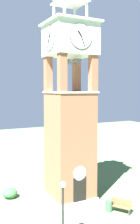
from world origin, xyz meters
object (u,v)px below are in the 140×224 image
Objects in this scene: clock_tower at (70,113)px; trash_bin at (109,206)px; park_bench at (120,206)px; lamp_post at (63,201)px.

trash_bin is at bearing -66.10° from clock_tower.
clock_tower is at bearing 118.56° from park_bench.
trash_bin is at bearing 24.65° from lamp_post.
lamp_post is (-5.46, -1.70, 2.11)m from park_bench.
clock_tower is 21.21× the size of trash_bin.
lamp_post is (-3.36, -5.57, -4.43)m from clock_tower.
clock_tower reaches higher than trash_bin.
lamp_post is at bearing -121.05° from clock_tower.
park_bench reaches higher than trash_bin.
clock_tower is 7.57m from trash_bin.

